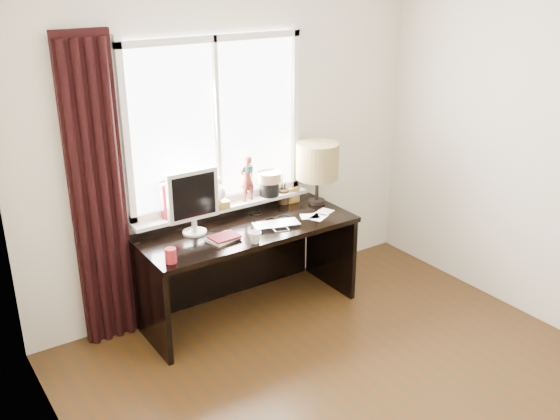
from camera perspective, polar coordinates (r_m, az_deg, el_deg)
floor at (r=4.14m, az=10.87°, el=-18.33°), size 3.50×4.00×0.00m
wall_back at (r=4.96m, az=-4.40°, el=6.00°), size 3.50×0.00×2.60m
wall_left at (r=2.61m, az=-16.05°, el=-10.05°), size 0.00×4.00×2.60m
laptop at (r=4.78m, az=-0.32°, el=-1.34°), size 0.40×0.32×0.03m
mug at (r=4.50m, az=-2.29°, el=-2.48°), size 0.13×0.13×0.09m
red_cup at (r=4.27m, az=-9.97°, el=-4.13°), size 0.08×0.08×0.10m
window at (r=4.85m, az=-5.55°, el=5.61°), size 1.52×0.21×1.40m
curtain at (r=4.51m, az=-16.29°, el=1.07°), size 0.38×0.09×2.25m
desk at (r=4.97m, az=-3.56°, el=-3.73°), size 1.70×0.70×0.75m
monitor at (r=4.61m, az=-7.96°, el=1.07°), size 0.40×0.18×0.49m
notebook_stack at (r=4.57m, az=-5.19°, el=-2.55°), size 0.25×0.21×0.03m
brush_holder at (r=5.23m, az=0.32°, el=1.26°), size 0.09×0.09×0.25m
icon_frame at (r=5.23m, az=1.30°, el=1.33°), size 0.10×0.04×0.13m
table_lamp at (r=5.14m, az=3.45°, el=4.43°), size 0.35×0.35×0.52m
loose_papers at (r=5.00m, az=3.45°, el=-0.47°), size 0.34×0.22×0.00m
desk_cables at (r=4.94m, az=-0.67°, el=-0.70°), size 0.27×0.36×0.01m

